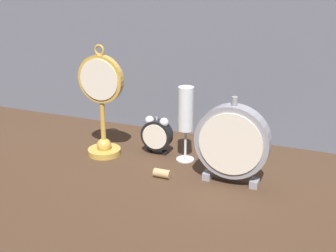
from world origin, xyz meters
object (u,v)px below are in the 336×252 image
object	(u,v)px
pocket_watch_on_stand	(102,106)
champagne_flute	(186,114)
alarm_clock_twin_bell	(157,134)
mantel_clock_silver	(232,142)
wine_cork	(162,173)

from	to	relation	value
pocket_watch_on_stand	champagne_flute	bearing A→B (deg)	12.09
pocket_watch_on_stand	alarm_clock_twin_bell	bearing A→B (deg)	23.97
pocket_watch_on_stand	champagne_flute	world-z (taller)	pocket_watch_on_stand
pocket_watch_on_stand	champagne_flute	xyz separation A→B (m)	(0.22, 0.05, -0.01)
mantel_clock_silver	champagne_flute	xyz separation A→B (m)	(-0.15, 0.09, 0.02)
alarm_clock_twin_bell	champagne_flute	xyz separation A→B (m)	(0.09, -0.01, 0.07)
alarm_clock_twin_bell	champagne_flute	distance (m)	0.12
alarm_clock_twin_bell	wine_cork	xyz separation A→B (m)	(0.07, -0.13, -0.05)
mantel_clock_silver	wine_cork	xyz separation A→B (m)	(-0.17, -0.03, -0.10)
champagne_flute	wine_cork	world-z (taller)	champagne_flute
alarm_clock_twin_bell	mantel_clock_silver	xyz separation A→B (m)	(0.24, -0.10, 0.05)
pocket_watch_on_stand	mantel_clock_silver	distance (m)	0.38
pocket_watch_on_stand	wine_cork	xyz separation A→B (m)	(0.21, -0.07, -0.13)
wine_cork	alarm_clock_twin_bell	bearing A→B (deg)	118.62
alarm_clock_twin_bell	mantel_clock_silver	world-z (taller)	mantel_clock_silver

